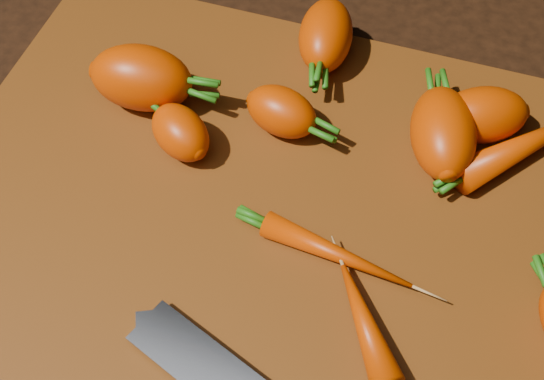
% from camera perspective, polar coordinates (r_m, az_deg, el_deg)
% --- Properties ---
extents(ground, '(2.00, 2.00, 0.01)m').
position_cam_1_polar(ground, '(0.56, -0.32, -2.83)').
color(ground, black).
extents(cutting_board, '(0.50, 0.40, 0.01)m').
position_cam_1_polar(cutting_board, '(0.56, -0.32, -2.23)').
color(cutting_board, '#5B2D0B').
rests_on(cutting_board, ground).
extents(carrot_0, '(0.09, 0.06, 0.05)m').
position_cam_1_polar(carrot_0, '(0.61, -9.81, 8.32)').
color(carrot_0, '#C53700').
rests_on(carrot_0, cutting_board).
extents(carrot_1, '(0.07, 0.06, 0.04)m').
position_cam_1_polar(carrot_1, '(0.58, -6.91, 4.33)').
color(carrot_1, '#C53700').
rests_on(carrot_1, cutting_board).
extents(carrot_2, '(0.06, 0.08, 0.04)m').
position_cam_1_polar(carrot_2, '(0.64, 4.07, 11.55)').
color(carrot_2, '#C53700').
rests_on(carrot_2, cutting_board).
extents(carrot_3, '(0.07, 0.09, 0.05)m').
position_cam_1_polar(carrot_3, '(0.58, 12.76, 4.22)').
color(carrot_3, '#C53700').
rests_on(carrot_3, cutting_board).
extents(carrot_4, '(0.08, 0.07, 0.04)m').
position_cam_1_polar(carrot_4, '(0.60, 15.55, 5.45)').
color(carrot_4, '#C53700').
rests_on(carrot_4, cutting_board).
extents(carrot_5, '(0.07, 0.05, 0.04)m').
position_cam_1_polar(carrot_5, '(0.59, 0.72, 5.93)').
color(carrot_5, '#C53700').
rests_on(carrot_5, cutting_board).
extents(carrot_7, '(0.11, 0.12, 0.03)m').
position_cam_1_polar(carrot_7, '(0.60, 18.76, 3.33)').
color(carrot_7, '#C53700').
rests_on(carrot_7, cutting_board).
extents(carrot_8, '(0.11, 0.04, 0.02)m').
position_cam_1_polar(carrot_8, '(0.52, 4.91, -4.82)').
color(carrot_8, '#C53700').
rests_on(carrot_8, cutting_board).
extents(carrot_9, '(0.07, 0.08, 0.02)m').
position_cam_1_polar(carrot_9, '(0.50, 6.97, -9.84)').
color(carrot_9, '#C53700').
rests_on(carrot_9, cutting_board).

